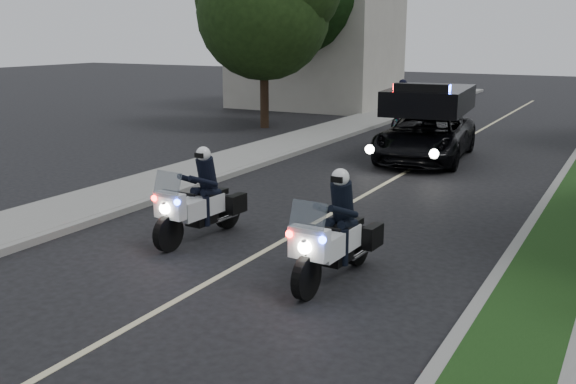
# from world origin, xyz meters

# --- Properties ---
(ground) EXTENTS (120.00, 120.00, 0.00)m
(ground) POSITION_xyz_m (0.00, 0.00, 0.00)
(ground) COLOR black
(ground) RESTS_ON ground
(curb_right) EXTENTS (0.20, 60.00, 0.15)m
(curb_right) POSITION_xyz_m (4.10, 10.00, 0.07)
(curb_right) COLOR gray
(curb_right) RESTS_ON ground
(curb_left) EXTENTS (0.20, 60.00, 0.15)m
(curb_left) POSITION_xyz_m (-4.10, 10.00, 0.07)
(curb_left) COLOR gray
(curb_left) RESTS_ON ground
(sidewalk_left) EXTENTS (2.00, 60.00, 0.16)m
(sidewalk_left) POSITION_xyz_m (-5.20, 10.00, 0.08)
(sidewalk_left) COLOR gray
(sidewalk_left) RESTS_ON ground
(building_far) EXTENTS (8.00, 6.00, 7.00)m
(building_far) POSITION_xyz_m (-10.00, 26.00, 3.50)
(building_far) COLOR #A8A396
(building_far) RESTS_ON ground
(lane_marking) EXTENTS (0.12, 50.00, 0.01)m
(lane_marking) POSITION_xyz_m (0.00, 10.00, 0.00)
(lane_marking) COLOR #BFB78C
(lane_marking) RESTS_ON ground
(police_moto_left) EXTENTS (0.90, 2.19, 1.82)m
(police_moto_left) POSITION_xyz_m (-1.49, 3.72, 0.00)
(police_moto_left) COLOR silver
(police_moto_left) RESTS_ON ground
(police_moto_right) EXTENTS (0.86, 2.21, 1.85)m
(police_moto_right) POSITION_xyz_m (1.74, 2.95, 0.00)
(police_moto_right) COLOR white
(police_moto_right) RESTS_ON ground
(police_suv) EXTENTS (3.07, 5.67, 2.64)m
(police_suv) POSITION_xyz_m (-0.11, 13.89, 0.00)
(police_suv) COLOR black
(police_suv) RESTS_ON ground
(bicycle) EXTENTS (0.77, 1.89, 0.97)m
(bicycle) POSITION_xyz_m (-2.77, 19.28, 0.00)
(bicycle) COLOR black
(bicycle) RESTS_ON ground
(cyclist) EXTENTS (0.71, 0.48, 1.93)m
(cyclist) POSITION_xyz_m (-2.77, 19.28, 0.00)
(cyclist) COLOR black
(cyclist) RESTS_ON ground
(tree_left_near) EXTENTS (6.76, 6.76, 9.17)m
(tree_left_near) POSITION_xyz_m (-8.27, 17.66, 0.00)
(tree_left_near) COLOR #1D3712
(tree_left_near) RESTS_ON ground
(tree_left_far) EXTENTS (7.55, 7.55, 11.65)m
(tree_left_far) POSITION_xyz_m (-9.62, 24.37, 0.00)
(tree_left_far) COLOR black
(tree_left_far) RESTS_ON ground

